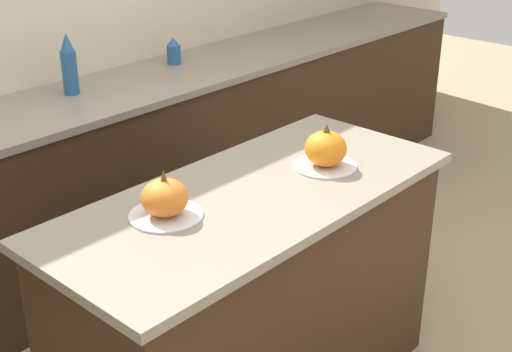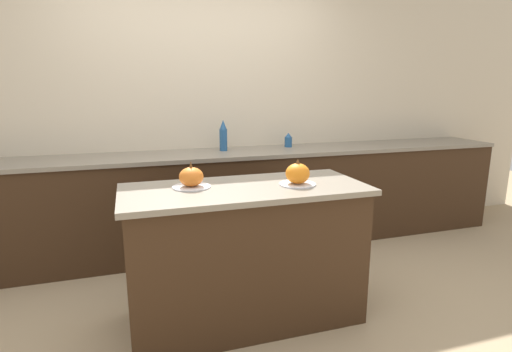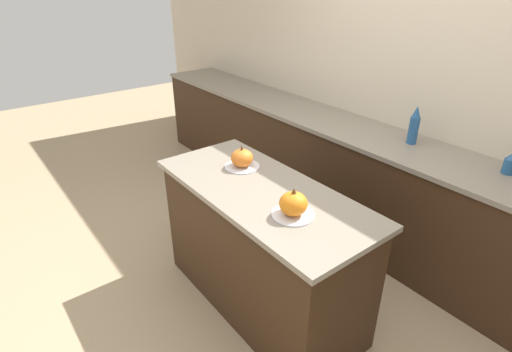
# 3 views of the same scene
# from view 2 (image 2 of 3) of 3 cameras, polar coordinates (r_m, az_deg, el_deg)

# --- Properties ---
(ground_plane) EXTENTS (12.00, 12.00, 0.00)m
(ground_plane) POSITION_cam_2_polar(r_m,az_deg,el_deg) (2.83, -1.43, -19.55)
(ground_plane) COLOR tan
(wall_back) EXTENTS (8.00, 0.06, 2.50)m
(wall_back) POSITION_cam_2_polar(r_m,az_deg,el_deg) (3.91, -7.95, 8.73)
(wall_back) COLOR beige
(wall_back) RESTS_ON ground_plane
(kitchen_island) EXTENTS (1.51, 0.66, 0.90)m
(kitchen_island) POSITION_cam_2_polar(r_m,az_deg,el_deg) (2.62, -1.49, -11.11)
(kitchen_island) COLOR #382314
(kitchen_island) RESTS_ON ground_plane
(back_counter) EXTENTS (6.00, 0.60, 0.93)m
(back_counter) POSITION_cam_2_polar(r_m,az_deg,el_deg) (3.73, -6.71, -3.72)
(back_counter) COLOR #382314
(back_counter) RESTS_ON ground_plane
(pumpkin_cake_left) EXTENTS (0.23, 0.23, 0.16)m
(pumpkin_cake_left) POSITION_cam_2_polar(r_m,az_deg,el_deg) (2.47, -9.22, -0.30)
(pumpkin_cake_left) COLOR silver
(pumpkin_cake_left) RESTS_ON kitchen_island
(pumpkin_cake_right) EXTENTS (0.23, 0.23, 0.17)m
(pumpkin_cake_right) POSITION_cam_2_polar(r_m,az_deg,el_deg) (2.52, 5.96, 0.18)
(pumpkin_cake_right) COLOR silver
(pumpkin_cake_right) RESTS_ON kitchen_island
(bottle_tall) EXTENTS (0.07, 0.07, 0.29)m
(bottle_tall) POSITION_cam_2_polar(r_m,az_deg,el_deg) (3.72, -4.69, 5.71)
(bottle_tall) COLOR #235184
(bottle_tall) RESTS_ON back_counter
(bottle_short) EXTENTS (0.07, 0.07, 0.14)m
(bottle_short) POSITION_cam_2_polar(r_m,az_deg,el_deg) (3.96, 4.64, 5.12)
(bottle_short) COLOR #235184
(bottle_short) RESTS_ON back_counter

